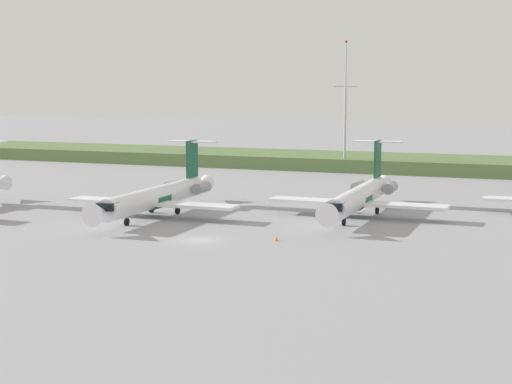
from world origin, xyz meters
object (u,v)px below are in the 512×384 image
regional_jet_third (360,196)px  safety_cone_front_marker (276,238)px  regional_jet_second (158,196)px  antenna_mast (345,118)px

regional_jet_third → safety_cone_front_marker: bearing=-102.9°
regional_jet_third → safety_cone_front_marker: (-4.50, -19.70, -2.26)m
regional_jet_second → regional_jet_third: bearing=20.5°
regional_jet_third → antenna_mast: (-14.81, 49.75, 7.81)m
regional_jet_second → antenna_mast: bearing=80.8°
safety_cone_front_marker → regional_jet_second: bearing=151.8°
regional_jet_second → antenna_mast: 60.12m
regional_jet_third → safety_cone_front_marker: 20.34m
regional_jet_third → antenna_mast: bearing=106.6°
regional_jet_second → regional_jet_third: 25.96m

